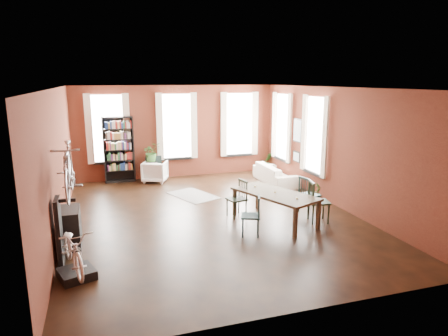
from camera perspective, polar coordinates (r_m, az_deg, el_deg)
name	(u,v)px	position (r m, az deg, el deg)	size (l,w,h in m)	color
room	(214,129)	(10.35, -1.46, 5.57)	(9.00, 9.04, 3.22)	black
dining_table	(274,207)	(9.79, 7.22, -5.58)	(0.97, 2.14, 0.73)	#4D412E
dining_chair_a	(251,216)	(8.89, 3.82, -6.83)	(0.41, 0.41, 0.90)	#183336
dining_chair_b	(237,199)	(10.03, 1.82, -4.44)	(0.43, 0.43, 0.93)	black
dining_chair_c	(319,202)	(9.93, 13.39, -4.70)	(0.47, 0.47, 1.01)	black
dining_chair_d	(309,195)	(10.55, 12.07, -3.77)	(0.44, 0.44, 0.96)	#183636
bookshelf	(119,150)	(13.77, -14.78, 2.55)	(1.00, 0.32, 2.20)	black
white_armchair	(155,170)	(13.65, -9.85, -0.35)	(0.76, 0.71, 0.78)	white
cream_sofa	(276,171)	(13.42, 7.37, -0.40)	(2.08, 0.61, 0.81)	beige
striped_rug	(193,195)	(11.97, -4.42, -3.92)	(0.95, 1.52, 0.01)	black
bike_trainer	(77,274)	(7.64, -20.30, -14.00)	(0.56, 0.56, 0.16)	black
bike_wall_rack	(59,233)	(8.00, -22.47, -8.51)	(0.16, 0.60, 1.30)	black
console_table	(70,228)	(8.92, -21.10, -7.95)	(0.40, 0.80, 0.80)	black
plant_stand	(152,171)	(13.89, -10.21, -0.38)	(0.33, 0.33, 0.66)	black
plant_by_sofa	(267,167)	(15.12, 6.17, 0.14)	(0.40, 0.73, 0.32)	#295B24
plant_small	(317,195)	(11.97, 13.20, -3.83)	(0.25, 0.48, 0.17)	#386026
bicycle_floor	(71,229)	(7.32, -20.97, -8.10)	(0.53, 0.79, 1.51)	silver
bicycle_hung	(67,152)	(7.60, -21.53, 2.10)	(0.47, 1.00, 1.66)	#A5A8AD
plant_on_stand	(152,154)	(13.75, -10.31, 1.97)	(0.58, 0.64, 0.50)	#326126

